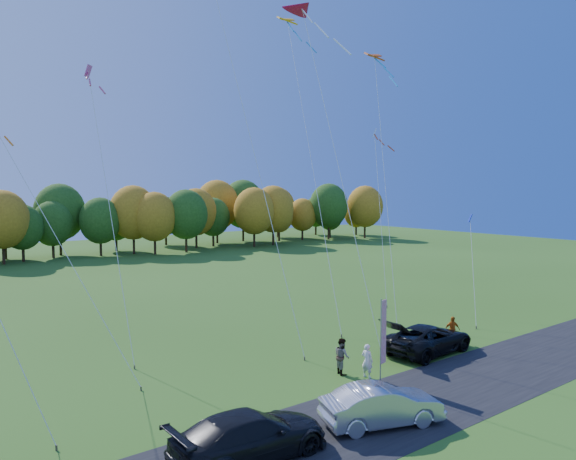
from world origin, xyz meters
TOP-DOWN VIEW (x-y plane):
  - ground at (0.00, 0.00)m, footprint 160.00×160.00m
  - asphalt_strip at (0.00, -4.00)m, footprint 90.00×6.00m
  - tree_line at (0.00, 55.00)m, footprint 116.00×12.00m
  - black_suv at (5.78, 0.30)m, footprint 6.01×3.02m
  - silver_sedan at (-3.62, -4.73)m, footprint 5.23×3.28m
  - dark_truck_a at (-9.36, -3.80)m, footprint 5.95×2.55m
  - person_tailgate_a at (-0.01, -0.43)m, footprint 0.53×0.69m
  - person_tailgate_b at (-0.62, 0.74)m, footprint 0.95×1.07m
  - person_east at (8.59, 0.72)m, footprint 1.02×0.83m
  - feather_flag at (0.05, -1.39)m, footprint 0.54×0.20m
  - kite_delta_blue at (-1.30, 9.15)m, footprint 3.54×11.64m
  - kite_parafoil_orange at (6.99, 12.25)m, footprint 7.63×13.64m
  - kite_delta_red at (4.11, 6.79)m, footprint 2.81×8.85m
  - kite_parafoil_rainbow at (11.38, 8.89)m, footprint 6.38×7.34m
  - kite_diamond_yellow at (-12.06, 8.11)m, footprint 5.29×7.13m
  - kite_diamond_white at (14.85, 12.48)m, footprint 4.74×6.06m
  - kite_diamond_pink at (-8.72, 11.18)m, footprint 1.16×6.24m
  - kite_diamond_blue_low at (13.99, 2.96)m, footprint 3.28×3.07m

SIDE VIEW (x-z plane):
  - ground at x=0.00m, z-range 0.00..0.00m
  - tree_line at x=0.00m, z-range -5.00..5.00m
  - asphalt_strip at x=0.00m, z-range 0.00..0.01m
  - person_east at x=8.59m, z-range 0.00..1.62m
  - silver_sedan at x=-3.62m, z-range 0.00..1.63m
  - black_suv at x=5.78m, z-range 0.00..1.63m
  - person_tailgate_a at x=-0.01m, z-range 0.00..1.70m
  - dark_truck_a at x=-9.36m, z-range 0.00..1.71m
  - person_tailgate_b at x=-0.62m, z-range 0.00..1.84m
  - feather_flag at x=0.05m, z-range 0.47..4.64m
  - kite_diamond_blue_low at x=13.99m, z-range -0.22..7.62m
  - kite_diamond_yellow at x=-12.06m, z-range -0.20..13.34m
  - kite_diamond_white at x=14.85m, z-range -0.27..14.73m
  - kite_diamond_pink at x=-8.72m, z-range 1.17..18.04m
  - kite_parafoil_rainbow at x=11.38m, z-range -0.15..20.36m
  - kite_parafoil_orange at x=6.99m, z-range -0.21..23.93m
  - kite_delta_red at x=4.11m, z-range 1.70..24.60m
  - kite_delta_blue at x=-1.30m, z-range 0.51..30.39m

